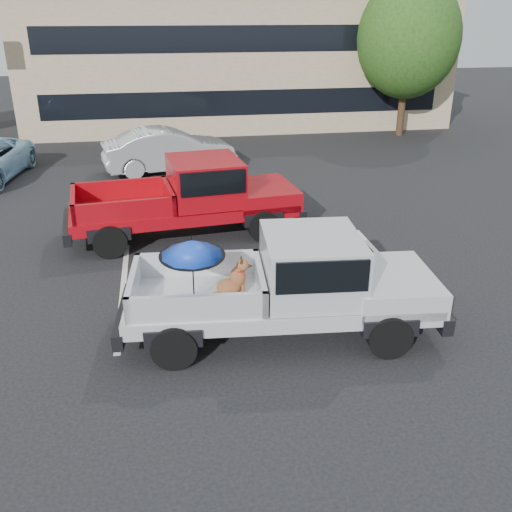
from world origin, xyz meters
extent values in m
plane|color=black|center=(0.00, 0.00, 0.00)|extent=(90.00, 90.00, 0.00)
cube|color=silver|center=(-3.00, 2.00, 0.00)|extent=(0.12, 5.00, 0.01)
cube|color=silver|center=(3.00, 2.00, 0.00)|extent=(0.12, 5.00, 0.01)
cube|color=tan|center=(2.00, 21.00, 3.00)|extent=(20.00, 8.00, 6.00)
cube|color=black|center=(2.00, 17.02, 1.50)|extent=(18.00, 0.08, 1.10)
cube|color=black|center=(2.00, 17.02, 4.20)|extent=(18.00, 0.08, 1.10)
cylinder|color=#332114|center=(9.00, 16.00, 1.36)|extent=(0.32, 0.32, 2.73)
ellipsoid|color=#1E4413|center=(9.00, 16.00, 4.22)|extent=(4.46, 4.46, 5.13)
cylinder|color=#332114|center=(6.00, 24.00, 1.43)|extent=(0.32, 0.32, 2.86)
ellipsoid|color=#1E4413|center=(6.00, 24.00, 4.42)|extent=(4.68, 4.68, 5.38)
cylinder|color=black|center=(-2.03, -0.98, 0.38)|extent=(0.78, 0.34, 0.76)
cylinder|color=black|center=(-1.88, 0.86, 0.38)|extent=(0.78, 0.34, 0.76)
cylinder|color=black|center=(1.56, -1.27, 0.38)|extent=(0.78, 0.34, 0.76)
cylinder|color=black|center=(1.71, 0.57, 0.38)|extent=(0.78, 0.34, 0.76)
cube|color=silver|center=(-0.11, -0.21, 0.67)|extent=(5.53, 2.35, 0.28)
cube|color=silver|center=(1.89, -0.37, 0.88)|extent=(1.65, 2.04, 0.46)
cube|color=black|center=(2.63, -0.43, 0.50)|extent=(0.36, 1.97, 0.30)
cube|color=black|center=(-2.85, 0.01, 0.50)|extent=(0.34, 1.97, 0.28)
cube|color=silver|center=(0.44, -0.25, 1.35)|extent=(1.79, 1.97, 1.05)
cube|color=black|center=(0.44, -0.25, 1.55)|extent=(1.65, 2.06, 0.55)
cube|color=black|center=(-1.55, -0.09, 0.73)|extent=(2.44, 2.02, 0.10)
cube|color=silver|center=(-1.48, 0.77, 1.03)|extent=(2.30, 0.29, 0.50)
cube|color=silver|center=(-1.62, -0.96, 1.03)|extent=(2.30, 0.29, 0.50)
cube|color=silver|center=(-2.65, 0.00, 1.03)|extent=(0.25, 1.84, 0.50)
cube|color=silver|center=(-0.46, -0.18, 1.03)|extent=(0.25, 1.84, 0.50)
ellipsoid|color=brown|center=(-0.99, -0.06, 0.93)|extent=(0.48, 0.41, 0.30)
cylinder|color=brown|center=(-0.76, -0.16, 0.89)|extent=(0.07, 0.07, 0.22)
cylinder|color=brown|center=(-0.75, -0.01, 0.89)|extent=(0.07, 0.07, 0.22)
ellipsoid|color=brown|center=(-0.84, -0.07, 1.12)|extent=(0.30, 0.28, 0.40)
cylinder|color=red|center=(-0.82, -0.08, 1.25)|extent=(0.20, 0.20, 0.04)
sphere|color=brown|center=(-0.75, -0.08, 1.34)|extent=(0.22, 0.22, 0.22)
cone|color=black|center=(-0.63, -0.09, 1.32)|extent=(0.16, 0.11, 0.10)
cone|color=black|center=(-0.77, -0.14, 1.45)|extent=(0.07, 0.07, 0.11)
cone|color=black|center=(-0.77, -0.02, 1.45)|extent=(0.07, 0.07, 0.11)
cylinder|color=brown|center=(-1.16, -0.05, 0.84)|extent=(0.27, 0.05, 0.09)
cylinder|color=black|center=(-1.63, -0.37, 1.31)|extent=(0.02, 0.10, 1.05)
cone|color=blue|center=(-1.63, -0.37, 1.85)|extent=(1.10, 1.12, 0.36)
cylinder|color=black|center=(-1.63, -0.37, 2.01)|extent=(0.02, 0.02, 0.10)
cylinder|color=black|center=(-1.63, -0.37, 1.72)|extent=(1.10, 1.10, 0.09)
cylinder|color=black|center=(-3.34, 3.82, 0.40)|extent=(0.83, 0.38, 0.80)
cylinder|color=black|center=(-3.56, 5.74, 0.40)|extent=(0.83, 0.38, 0.80)
cylinder|color=black|center=(0.41, 4.23, 0.40)|extent=(0.83, 0.38, 0.80)
cylinder|color=black|center=(0.20, 6.15, 0.40)|extent=(0.83, 0.38, 0.80)
cube|color=#A10812|center=(-1.52, 4.99, 0.70)|extent=(5.85, 2.63, 0.29)
cube|color=#A10812|center=(0.57, 5.22, 0.92)|extent=(1.79, 2.18, 0.48)
cube|color=black|center=(1.35, 5.31, 0.52)|extent=(0.44, 2.07, 0.31)
cube|color=black|center=(-4.39, 4.67, 0.52)|extent=(0.41, 2.07, 0.29)
cube|color=#A10812|center=(-0.94, 5.05, 1.42)|extent=(1.93, 2.11, 1.10)
cube|color=black|center=(-0.94, 5.05, 1.63)|extent=(1.79, 2.20, 0.58)
cube|color=black|center=(-3.03, 4.82, 0.77)|extent=(2.61, 2.19, 0.10)
cube|color=#A10812|center=(-3.13, 5.73, 1.08)|extent=(2.41, 0.37, 0.52)
cube|color=#A10812|center=(-2.93, 3.91, 1.08)|extent=(2.41, 0.37, 0.52)
cube|color=#A10812|center=(-4.18, 4.69, 1.08)|extent=(0.32, 1.93, 0.52)
cube|color=#A10812|center=(-1.88, 4.95, 1.08)|extent=(0.32, 1.93, 0.52)
imported|color=#ABADB2|center=(-1.69, 11.41, 0.76)|extent=(4.87, 2.47, 1.53)
camera|label=1|loc=(-2.05, -9.02, 5.47)|focal=40.00mm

